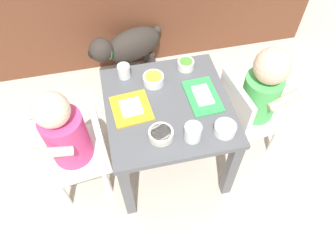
% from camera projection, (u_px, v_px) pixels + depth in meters
% --- Properties ---
extents(ground_plane, '(7.00, 7.00, 0.00)m').
position_uv_depth(ground_plane, '(168.00, 157.00, 1.67)').
color(ground_plane, beige).
extents(dining_table, '(0.53, 0.55, 0.44)m').
position_uv_depth(dining_table, '(168.00, 116.00, 1.38)').
color(dining_table, '#515459').
rests_on(dining_table, ground).
extents(seated_child_left, '(0.31, 0.31, 0.64)m').
position_uv_depth(seated_child_left, '(69.00, 136.00, 1.28)').
color(seated_child_left, white).
rests_on(seated_child_left, ground).
extents(seated_child_right, '(0.32, 0.32, 0.64)m').
position_uv_depth(seated_child_right, '(259.00, 93.00, 1.41)').
color(seated_child_right, white).
rests_on(seated_child_right, ground).
extents(dog, '(0.47, 0.28, 0.34)m').
position_uv_depth(dog, '(128.00, 46.00, 1.88)').
color(dog, '#332D28').
rests_on(dog, ground).
extents(food_tray_left, '(0.17, 0.19, 0.02)m').
position_uv_depth(food_tray_left, '(131.00, 108.00, 1.30)').
color(food_tray_left, gold).
rests_on(food_tray_left, dining_table).
extents(food_tray_right, '(0.14, 0.21, 0.02)m').
position_uv_depth(food_tray_right, '(203.00, 96.00, 1.34)').
color(food_tray_right, green).
rests_on(food_tray_right, dining_table).
extents(water_cup_left, '(0.07, 0.07, 0.07)m').
position_uv_depth(water_cup_left, '(193.00, 133.00, 1.19)').
color(water_cup_left, white).
rests_on(water_cup_left, dining_table).
extents(water_cup_right, '(0.06, 0.06, 0.06)m').
position_uv_depth(water_cup_right, '(124.00, 72.00, 1.40)').
color(water_cup_right, white).
rests_on(water_cup_right, dining_table).
extents(veggie_bowl_far, '(0.08, 0.08, 0.04)m').
position_uv_depth(veggie_bowl_far, '(186.00, 64.00, 1.43)').
color(veggie_bowl_far, white).
rests_on(veggie_bowl_far, dining_table).
extents(cereal_bowl_left_side, '(0.09, 0.09, 0.04)m').
position_uv_depth(cereal_bowl_left_side, '(154.00, 79.00, 1.38)').
color(cereal_bowl_left_side, white).
rests_on(cereal_bowl_left_side, dining_table).
extents(veggie_bowl_near, '(0.09, 0.09, 0.04)m').
position_uv_depth(veggie_bowl_near, '(225.00, 129.00, 1.22)').
color(veggie_bowl_near, white).
rests_on(veggie_bowl_near, dining_table).
extents(cereal_bowl_right_side, '(0.10, 0.10, 0.03)m').
position_uv_depth(cereal_bowl_right_side, '(161.00, 134.00, 1.21)').
color(cereal_bowl_right_side, silver).
rests_on(cereal_bowl_right_side, dining_table).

